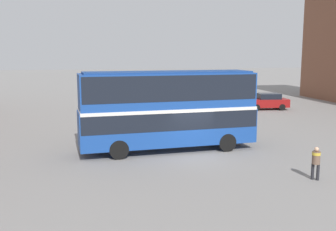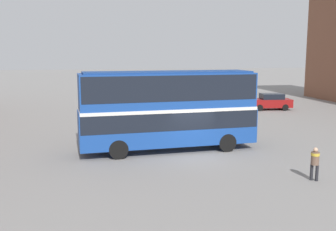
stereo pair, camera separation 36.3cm
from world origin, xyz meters
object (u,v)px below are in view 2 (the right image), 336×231
Objects in this scene: double_decker_bus at (168,106)px; pedestrian_foreground at (315,160)px; parked_car_kerb_far at (168,107)px; parked_car_kerb_near at (270,102)px.

pedestrian_foreground is (5.53, -6.84, -1.78)m from double_decker_bus.
parked_car_kerb_far is at bearing 74.91° from double_decker_bus.
parked_car_kerb_far is (-2.99, 19.30, -0.10)m from pedestrian_foreground.
parked_car_kerb_far reaches higher than pedestrian_foreground.
parked_car_kerb_near reaches higher than pedestrian_foreground.
pedestrian_foreground is 0.35× the size of parked_car_kerb_near.
parked_car_kerb_far reaches higher than parked_car_kerb_near.
pedestrian_foreground is 0.32× the size of parked_car_kerb_far.
double_decker_bus is 20.26m from parked_car_kerb_near.
double_decker_bus is at bearing -107.63° from parked_car_kerb_far.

